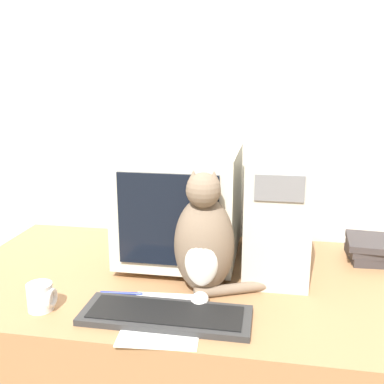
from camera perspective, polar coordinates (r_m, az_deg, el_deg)
name	(u,v)px	position (r m, az deg, el deg)	size (l,w,h in m)	color
wall_back	(207,115)	(1.89, 1.88, 9.78)	(7.00, 0.05, 2.50)	silver
desk	(185,372)	(1.74, -0.88, -21.85)	(1.56, 0.85, 0.75)	#9E7047
crt_monitor	(181,203)	(1.63, -1.35, -1.46)	(0.41, 0.44, 0.41)	beige
computer_tower	(277,206)	(1.60, 10.75, -1.77)	(0.21, 0.46, 0.44)	beige
keyboard	(167,315)	(1.30, -3.20, -15.35)	(0.48, 0.17, 0.02)	#2D2D2D
cat	(204,242)	(1.39, 1.59, -6.36)	(0.29, 0.22, 0.39)	#7A6651
book_stack	(370,249)	(1.79, 21.64, -6.77)	(0.17, 0.21, 0.08)	#383333
pen	(122,293)	(1.45, -8.94, -12.57)	(0.13, 0.02, 0.01)	navy
paper_sheet	(164,318)	(1.31, -3.61, -15.71)	(0.23, 0.31, 0.00)	white
mug	(41,297)	(1.40, -18.63, -12.51)	(0.08, 0.07, 0.08)	white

